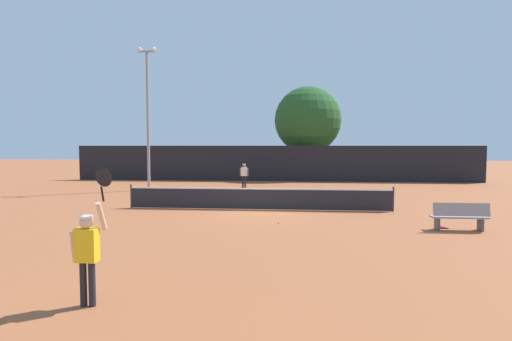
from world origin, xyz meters
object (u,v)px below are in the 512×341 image
Objects in this scene: parked_car_mid at (339,167)px; parked_car_near at (303,166)px; light_pole at (148,110)px; courtside_bench at (460,216)px; spare_racket at (441,226)px; player_receiving at (244,173)px; tennis_ball at (279,222)px; large_tree at (308,120)px; player_serving at (88,246)px.

parked_car_near is at bearing 168.38° from parked_car_mid.
courtside_bench is at bearing -36.55° from light_pole.
player_receiving is at bearing 124.41° from spare_racket.
parked_car_near is (4.31, 13.02, -0.20)m from player_receiving.
parked_car_mid reaches higher than tennis_ball.
tennis_ball is 0.04× the size of courtside_bench.
large_tree is at bearing -122.75° from parked_car_mid.
player_receiving is 14.10m from parked_car_mid.
player_receiving is 23.55× the size of tennis_ball.
large_tree reaches higher than player_serving.
light_pole is 2.09× the size of parked_car_near.
parked_car_mid is (4.91, 23.97, 0.74)m from tennis_ball.
large_tree reaches higher than courtside_bench.
spare_racket is 24.15m from parked_car_mid.
player_serving is 0.31× the size of large_tree.
large_tree is (4.88, 28.15, 3.93)m from player_serving.
parked_car_near is at bearing 92.53° from large_tree.
player_serving is at bearing -96.27° from parked_car_mid.
tennis_ball is at bearing -49.67° from light_pole.
spare_racket is 0.06× the size of light_pole.
player_serving is at bearing -101.16° from parked_car_near.
parked_car_near is (4.66, 33.00, -0.29)m from player_serving.
player_receiving is at bearing 89.01° from player_serving.
light_pole is at bearing 143.45° from courtside_bench.
tennis_ball is 25.22m from parked_car_near.
tennis_ball is at bearing 173.26° from courtside_bench.
light_pole reaches higher than tennis_ball.
player_receiving reaches higher than courtside_bench.
player_receiving is at bearing -111.45° from parked_car_near.
spare_racket is (5.66, -0.15, -0.01)m from tennis_ball.
parked_car_mid is at bearing -122.95° from player_receiving.
player_serving is 32.81m from parked_car_mid.
parked_car_near is at bearing -108.34° from player_receiving.
light_pole is (-5.52, 18.00, 3.99)m from player_serving.
large_tree is 1.78× the size of parked_car_mid.
light_pole is at bearing 130.33° from tennis_ball.
tennis_ball is 0.13× the size of spare_racket.
player_receiving is (0.35, 19.98, -0.09)m from player_serving.
courtside_bench is (8.81, -12.86, -0.50)m from player_receiving.
tennis_ball is 6.10m from courtside_bench.
parked_car_mid is (-1.14, 24.69, 0.30)m from courtside_bench.
player_serving is 0.57× the size of parked_car_near.
courtside_bench is 26.26m from parked_car_near.
large_tree is at bearing 80.17° from player_serving.
player_serving is at bearing -111.62° from tennis_ball.
player_receiving is 13.71m from parked_car_near.
spare_racket is at bearing -80.34° from parked_car_mid.
light_pole is 1.14× the size of large_tree.
player_receiving is at bearing -119.00° from large_tree.
player_receiving is 0.37× the size of parked_car_near.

